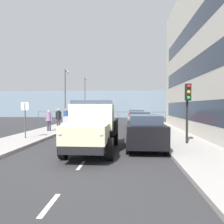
{
  "coord_description": "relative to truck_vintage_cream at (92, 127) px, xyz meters",
  "views": [
    {
      "loc": [
        -1.72,
        8.04,
        2.18
      ],
      "look_at": [
        -0.1,
        -12.35,
        1.55
      ],
      "focal_mm": 32.79,
      "sensor_mm": 36.0,
      "label": 1
    }
  ],
  "objects": [
    {
      "name": "ground_plane",
      "position": [
        0.05,
        -7.85,
        -1.18
      ],
      "size": [
        80.0,
        80.0,
        0.0
      ],
      "primitive_type": "plane",
      "color": "#2D2D30"
    },
    {
      "name": "sidewalk_left",
      "position": [
        -4.83,
        -7.85,
        -1.1
      ],
      "size": [
        2.77,
        35.86,
        0.15
      ],
      "primitive_type": "cube",
      "color": "#9E9993",
      "rests_on": "ground_plane"
    },
    {
      "name": "sidewalk_right",
      "position": [
        4.94,
        -7.85,
        -1.1
      ],
      "size": [
        2.77,
        35.86,
        0.15
      ],
      "primitive_type": "cube",
      "color": "#9E9993",
      "rests_on": "ground_plane"
    },
    {
      "name": "road_centreline_markings",
      "position": [
        0.05,
        -8.11,
        -1.17
      ],
      "size": [
        0.12,
        32.72,
        0.01
      ],
      "color": "silver",
      "rests_on": "ground_plane"
    },
    {
      "name": "sea_horizon",
      "position": [
        0.05,
        -28.78,
        1.32
      ],
      "size": [
        80.0,
        0.8,
        5.0
      ],
      "primitive_type": "cube",
      "color": "gray",
      "rests_on": "ground_plane"
    },
    {
      "name": "seawall_railing",
      "position": [
        0.05,
        -25.18,
        -0.26
      ],
      "size": [
        28.08,
        0.08,
        1.2
      ],
      "color": "#4C5156",
      "rests_on": "ground_plane"
    },
    {
      "name": "truck_vintage_cream",
      "position": [
        0.0,
        0.0,
        0.0
      ],
      "size": [
        2.17,
        5.64,
        2.43
      ],
      "color": "black",
      "rests_on": "ground_plane"
    },
    {
      "name": "car_black_kerbside_near",
      "position": [
        -2.5,
        -0.95,
        -0.28
      ],
      "size": [
        1.87,
        3.82,
        1.72
      ],
      "color": "black",
      "rests_on": "ground_plane"
    },
    {
      "name": "car_grey_kerbside_1",
      "position": [
        -2.5,
        -6.57,
        -0.28
      ],
      "size": [
        1.86,
        4.42,
        1.72
      ],
      "color": "slate",
      "rests_on": "ground_plane"
    },
    {
      "name": "car_red_kerbside_2",
      "position": [
        -2.5,
        -12.41,
        -0.28
      ],
      "size": [
        1.86,
        4.59,
        1.72
      ],
      "color": "#B21E1E",
      "rests_on": "ground_plane"
    },
    {
      "name": "car_silver_oppositeside_0",
      "position": [
        2.6,
        -8.46,
        -0.28
      ],
      "size": [
        1.91,
        4.02,
        1.72
      ],
      "color": "#B7BABF",
      "rests_on": "ground_plane"
    },
    {
      "name": "car_navy_oppositeside_1",
      "position": [
        2.6,
        -14.06,
        -0.28
      ],
      "size": [
        1.81,
        4.09,
        1.72
      ],
      "color": "navy",
      "rests_on": "ground_plane"
    },
    {
      "name": "car_white_oppositeside_2",
      "position": [
        2.6,
        -19.75,
        -0.28
      ],
      "size": [
        1.96,
        3.92,
        1.72
      ],
      "color": "white",
      "rests_on": "ground_plane"
    },
    {
      "name": "pedestrian_couple_a",
      "position": [
        4.7,
        -6.55,
        -0.06
      ],
      "size": [
        0.53,
        0.34,
        1.65
      ],
      "color": "#383342",
      "rests_on": "sidewalk_right"
    },
    {
      "name": "pedestrian_by_lamp",
      "position": [
        4.55,
        -8.4,
        0.03
      ],
      "size": [
        0.53,
        0.34,
        1.79
      ],
      "color": "#383342",
      "rests_on": "sidewalk_right"
    },
    {
      "name": "pedestrian_with_bag",
      "position": [
        4.74,
        -11.23,
        -0.01
      ],
      "size": [
        0.53,
        0.34,
        1.73
      ],
      "color": "black",
      "rests_on": "sidewalk_right"
    },
    {
      "name": "pedestrian_near_railing",
      "position": [
        4.82,
        -13.36,
        -0.05
      ],
      "size": [
        0.53,
        0.34,
        1.67
      ],
      "color": "#383342",
      "rests_on": "sidewalk_right"
    },
    {
      "name": "pedestrian_couple_b",
      "position": [
        5.17,
        -15.45,
        0.01
      ],
      "size": [
        0.53,
        0.34,
        1.76
      ],
      "color": "#383342",
      "rests_on": "sidewalk_right"
    },
    {
      "name": "traffic_light_near",
      "position": [
        -4.83,
        -1.79,
        1.29
      ],
      "size": [
        0.28,
        0.41,
        3.2
      ],
      "color": "black",
      "rests_on": "sidewalk_left"
    },
    {
      "name": "lamp_post_promenade",
      "position": [
        5.1,
        -12.27,
        2.54
      ],
      "size": [
        0.32,
        1.14,
        5.92
      ],
      "color": "#59595B",
      "rests_on": "sidewalk_right"
    },
    {
      "name": "lamp_post_far",
      "position": [
        5.01,
        -21.83,
        2.81
      ],
      "size": [
        0.32,
        1.14,
        6.44
      ],
      "color": "#59595B",
      "rests_on": "sidewalk_right"
    },
    {
      "name": "street_sign",
      "position": [
        4.77,
        -2.89,
        0.5
      ],
      "size": [
        0.5,
        0.07,
        2.25
      ],
      "color": "#4C4C4C",
      "rests_on": "sidewalk_right"
    }
  ]
}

